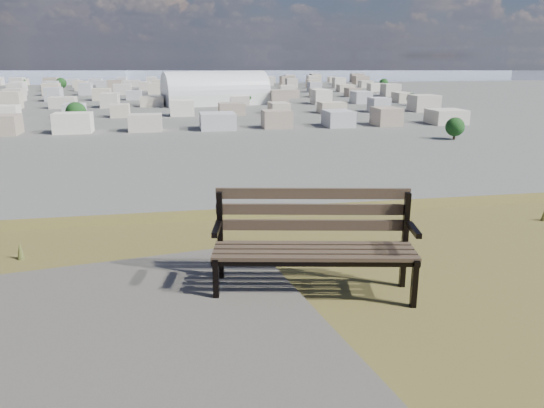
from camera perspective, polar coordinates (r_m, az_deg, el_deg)
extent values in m
cube|color=#463528|center=(4.46, 4.70, -5.86)|extent=(1.73, 0.42, 0.03)
cube|color=#463528|center=(4.57, 4.60, -5.32)|extent=(1.73, 0.42, 0.03)
cube|color=#463528|center=(4.68, 4.50, -4.81)|extent=(1.73, 0.42, 0.03)
cube|color=#463528|center=(4.79, 4.41, -4.32)|extent=(1.73, 0.42, 0.03)
cube|color=#463528|center=(4.81, 4.39, -2.26)|extent=(1.72, 0.37, 0.10)
cube|color=#463528|center=(4.79, 4.41, -0.57)|extent=(1.72, 0.37, 0.10)
cube|color=#463528|center=(4.78, 4.42, 1.13)|extent=(1.72, 0.37, 0.10)
cube|color=black|center=(4.54, -6.04, -8.41)|extent=(0.06, 0.07, 0.43)
cube|color=black|center=(4.84, -5.56, -3.87)|extent=(0.06, 0.07, 0.89)
cube|color=black|center=(4.65, -5.83, -5.35)|extent=(0.14, 0.49, 0.05)
cube|color=black|center=(4.52, -5.98, -2.70)|extent=(0.12, 0.35, 0.04)
cube|color=black|center=(4.66, 15.07, -8.25)|extent=(0.06, 0.07, 0.43)
cube|color=black|center=(4.95, 14.10, -3.83)|extent=(0.06, 0.07, 0.89)
cube|color=black|center=(4.77, 14.66, -5.28)|extent=(0.14, 0.49, 0.05)
cube|color=black|center=(4.64, 15.01, -2.69)|extent=(0.12, 0.35, 0.04)
cube|color=black|center=(4.47, 4.70, -6.43)|extent=(1.72, 0.37, 0.04)
cube|color=black|center=(4.81, 4.39, -4.77)|extent=(1.72, 0.37, 0.04)
cube|color=#57544B|center=(3.62, -15.38, -18.89)|extent=(3.72, 4.81, 0.09)
cone|color=brown|center=(6.15, -25.45, -4.55)|extent=(0.08, 0.08, 0.19)
cone|color=brown|center=(7.69, 27.25, -0.96)|extent=(0.08, 0.08, 0.18)
cube|color=silver|center=(310.40, -6.09, 11.18)|extent=(61.97, 35.73, 6.47)
cylinder|color=silver|center=(310.17, -6.11, 11.78)|extent=(61.97, 35.73, 24.59)
cube|color=silver|center=(211.98, -26.51, 7.66)|extent=(11.00, 11.00, 7.00)
cube|color=beige|center=(206.73, -20.06, 8.19)|extent=(11.00, 11.00, 7.00)
cube|color=#C2B29A|center=(204.19, -13.34, 8.63)|extent=(11.00, 11.00, 7.00)
cube|color=#B0B0B5|center=(204.46, -6.54, 8.95)|extent=(11.00, 11.00, 7.00)
cube|color=beige|center=(207.52, 0.17, 9.15)|extent=(11.00, 11.00, 7.00)
cube|color=gray|center=(213.25, 6.60, 9.23)|extent=(11.00, 11.00, 7.00)
cube|color=beige|center=(221.45, 12.63, 9.19)|extent=(11.00, 11.00, 7.00)
cube|color=beige|center=(231.86, 18.17, 9.07)|extent=(11.00, 11.00, 7.00)
cube|color=#C2B29A|center=(263.10, -26.19, 8.96)|extent=(11.00, 11.00, 7.00)
cube|color=#B0B0B5|center=(257.78, -21.00, 9.41)|extent=(11.00, 11.00, 7.00)
cube|color=beige|center=(254.62, -15.61, 9.80)|extent=(11.00, 11.00, 7.00)
cube|color=gray|center=(253.70, -10.13, 10.10)|extent=(11.00, 11.00, 7.00)
cube|color=beige|center=(255.05, -4.65, 10.32)|extent=(11.00, 11.00, 7.00)
cube|color=beige|center=(258.62, 0.74, 10.44)|extent=(11.00, 11.00, 7.00)
cube|color=silver|center=(264.34, 5.93, 10.48)|extent=(11.00, 11.00, 7.00)
cube|color=beige|center=(272.06, 10.87, 10.43)|extent=(11.00, 11.00, 7.00)
cube|color=#C2B29A|center=(281.61, 15.50, 10.32)|extent=(11.00, 11.00, 7.00)
cube|color=gray|center=(314.33, -25.97, 9.83)|extent=(11.00, 11.00, 7.00)
cube|color=beige|center=(308.96, -21.62, 10.22)|extent=(11.00, 11.00, 7.00)
cube|color=beige|center=(305.38, -17.14, 10.57)|extent=(11.00, 11.00, 7.00)
cube|color=silver|center=(303.67, -12.56, 10.86)|extent=(11.00, 11.00, 7.00)
cube|color=beige|center=(303.85, -7.95, 11.08)|extent=(11.00, 11.00, 7.00)
cube|color=#C2B29A|center=(305.91, -3.38, 11.23)|extent=(11.00, 11.00, 7.00)
cube|color=#B0B0B5|center=(309.83, 1.12, 11.31)|extent=(11.00, 11.00, 7.00)
cube|color=beige|center=(315.53, 5.48, 11.32)|extent=(11.00, 11.00, 7.00)
cube|color=gray|center=(322.92, 9.66, 11.27)|extent=(11.00, 11.00, 7.00)
cube|color=beige|center=(331.88, 13.63, 11.17)|extent=(11.00, 11.00, 7.00)
cube|color=beige|center=(365.60, -25.82, 10.45)|extent=(11.00, 11.00, 7.00)
cube|color=#C2B29A|center=(360.20, -22.08, 10.80)|extent=(11.00, 11.00, 7.00)
cube|color=#B0B0B5|center=(356.33, -18.23, 11.12)|extent=(11.00, 11.00, 7.00)
cube|color=beige|center=(354.05, -14.31, 11.38)|extent=(11.00, 11.00, 7.00)
cube|color=gray|center=(353.39, -10.35, 11.60)|extent=(11.00, 11.00, 7.00)
cube|color=beige|center=(354.36, -6.39, 11.76)|extent=(11.00, 11.00, 7.00)
cube|color=beige|center=(356.94, -2.46, 11.87)|extent=(11.00, 11.00, 7.00)
cube|color=silver|center=(361.10, 1.39, 11.93)|extent=(11.00, 11.00, 7.00)
cube|color=beige|center=(366.79, 5.15, 11.93)|extent=(11.00, 11.00, 7.00)
cube|color=#C2B29A|center=(373.93, 8.77, 11.88)|extent=(11.00, 11.00, 7.00)
cube|color=#B0B0B5|center=(382.45, 12.24, 11.79)|extent=(11.00, 11.00, 7.00)
cube|color=beige|center=(416.92, -25.70, 10.92)|extent=(11.00, 11.00, 7.00)
cube|color=beige|center=(411.49, -22.42, 11.24)|extent=(11.00, 11.00, 7.00)
cube|color=silver|center=(407.40, -19.05, 11.52)|extent=(11.00, 11.00, 7.00)
cube|color=beige|center=(404.69, -15.63, 11.77)|extent=(11.00, 11.00, 7.00)
cube|color=#C2B29A|center=(403.40, -12.16, 11.98)|extent=(11.00, 11.00, 7.00)
cube|color=#B0B0B5|center=(403.54, -8.68, 12.15)|extent=(11.00, 11.00, 7.00)
cube|color=beige|center=(405.10, -5.21, 12.27)|extent=(11.00, 11.00, 7.00)
cube|color=gray|center=(408.06, -1.77, 12.35)|extent=(11.00, 11.00, 7.00)
cube|color=beige|center=(412.41, 1.60, 12.39)|extent=(11.00, 11.00, 7.00)
cube|color=beige|center=(418.09, 4.90, 12.39)|extent=(11.00, 11.00, 7.00)
cube|color=silver|center=(425.05, 8.09, 12.34)|extent=(11.00, 11.00, 7.00)
cube|color=beige|center=(433.23, 11.17, 12.27)|extent=(11.00, 11.00, 7.00)
cube|color=beige|center=(468.25, -25.61, 11.29)|extent=(11.00, 11.00, 7.00)
cube|color=gray|center=(462.80, -22.68, 11.58)|extent=(11.00, 11.00, 7.00)
cube|color=beige|center=(458.54, -19.70, 11.84)|extent=(11.00, 11.00, 7.00)
cube|color=beige|center=(455.51, -16.65, 12.07)|extent=(11.00, 11.00, 7.00)
cube|color=silver|center=(453.73, -13.57, 12.27)|extent=(11.00, 11.00, 7.00)
cube|color=beige|center=(453.21, -10.48, 12.44)|extent=(11.00, 11.00, 7.00)
cube|color=#C2B29A|center=(453.97, -7.37, 12.57)|extent=(11.00, 11.00, 7.00)
cube|color=#B0B0B5|center=(455.99, -4.29, 12.67)|extent=(11.00, 11.00, 7.00)
cube|color=beige|center=(459.25, -1.24, 12.73)|extent=(11.00, 11.00, 7.00)
cube|color=gray|center=(463.74, 1.76, 12.75)|extent=(11.00, 11.00, 7.00)
cube|color=beige|center=(469.41, 4.70, 12.74)|extent=(11.00, 11.00, 7.00)
cube|color=beige|center=(476.22, 7.56, 12.70)|extent=(11.00, 11.00, 7.00)
cube|color=silver|center=(484.13, 10.33, 12.64)|extent=(11.00, 11.00, 7.00)
cube|color=#B0B0B5|center=(519.61, -25.53, 11.59)|extent=(11.00, 11.00, 7.00)
cube|color=beige|center=(514.14, -22.90, 11.85)|extent=(11.00, 11.00, 7.00)
cube|color=gray|center=(509.74, -20.21, 12.09)|extent=(11.00, 11.00, 7.00)
cube|color=beige|center=(506.45, -17.48, 12.31)|extent=(11.00, 11.00, 7.00)
cube|color=beige|center=(504.28, -14.71, 12.50)|extent=(11.00, 11.00, 7.00)
cube|color=silver|center=(503.24, -11.92, 12.66)|extent=(11.00, 11.00, 7.00)
cube|color=beige|center=(503.35, -9.12, 12.80)|extent=(11.00, 11.00, 7.00)
cube|color=#C2B29A|center=(504.60, -6.33, 12.90)|extent=(11.00, 11.00, 7.00)
cube|color=#B0B0B5|center=(506.98, -3.55, 12.98)|extent=(11.00, 11.00, 7.00)
cube|color=beige|center=(510.49, -0.81, 13.02)|extent=(11.00, 11.00, 7.00)
cube|color=gray|center=(515.09, 1.89, 13.04)|extent=(11.00, 11.00, 7.00)
cube|color=beige|center=(520.75, 4.54, 13.03)|extent=(11.00, 11.00, 7.00)
cube|color=beige|center=(527.45, 7.13, 12.99)|extent=(11.00, 11.00, 7.00)
cube|color=silver|center=(535.14, 9.64, 12.93)|extent=(11.00, 11.00, 7.00)
cube|color=#B0B0B5|center=(570.97, -25.47, 11.83)|extent=(11.00, 11.00, 7.00)
cube|color=beige|center=(565.49, -23.07, 12.07)|extent=(11.00, 11.00, 7.00)
cube|color=gray|center=(560.99, -20.63, 12.29)|extent=(11.00, 11.00, 7.00)
cube|color=beige|center=(557.48, -18.15, 12.50)|extent=(11.00, 11.00, 7.00)
cube|color=beige|center=(554.99, -15.64, 12.68)|extent=(11.00, 11.00, 7.00)
cube|color=silver|center=(553.52, -13.10, 12.84)|extent=(11.00, 11.00, 7.00)
cube|color=beige|center=(553.10, -10.56, 12.97)|extent=(11.00, 11.00, 7.00)
cube|color=#C2B29A|center=(553.72, -8.01, 13.09)|extent=(11.00, 11.00, 7.00)
cube|color=#B0B0B5|center=(555.38, -5.47, 13.17)|extent=(11.00, 11.00, 7.00)
cube|color=beige|center=(558.06, -2.95, 13.23)|extent=(11.00, 11.00, 7.00)
cube|color=gray|center=(561.76, -0.46, 13.27)|extent=(11.00, 11.00, 7.00)
cube|color=beige|center=(566.45, 2.00, 13.28)|extent=(11.00, 11.00, 7.00)
cube|color=beige|center=(572.11, 4.41, 13.27)|extent=(11.00, 11.00, 7.00)
cube|color=silver|center=(578.71, 6.77, 13.23)|extent=(11.00, 11.00, 7.00)
cube|color=beige|center=(586.22, 9.08, 13.18)|extent=(11.00, 11.00, 7.00)
cylinder|color=#382A1C|center=(188.75, 19.00, 6.90)|extent=(0.80, 0.80, 2.10)
sphere|color=black|center=(188.34, 19.08, 7.85)|extent=(6.30, 6.30, 6.30)
cylinder|color=#382A1C|center=(227.23, -20.23, 8.22)|extent=(0.80, 0.80, 2.70)
sphere|color=black|center=(226.81, -20.33, 9.23)|extent=(8.10, 8.10, 8.10)
cylinder|color=#382A1C|center=(313.10, 14.75, 10.39)|extent=(0.80, 0.80, 1.95)
sphere|color=black|center=(312.87, 14.79, 10.92)|extent=(5.85, 5.85, 5.85)
cylinder|color=#382A1C|center=(408.21, -1.77, 12.02)|extent=(0.80, 0.80, 2.25)
sphere|color=black|center=(408.01, -1.78, 12.49)|extent=(6.75, 6.75, 6.75)
cylinder|color=#382A1C|center=(471.54, -21.69, 11.48)|extent=(0.80, 0.80, 2.85)
sphere|color=black|center=(471.33, -21.74, 11.99)|extent=(8.55, 8.55, 8.55)
cylinder|color=#382A1C|center=(519.22, -25.28, 11.36)|extent=(0.80, 0.80, 2.40)
sphere|color=black|center=(519.05, -25.33, 11.75)|extent=(7.20, 7.20, 7.20)
cylinder|color=#382A1C|center=(306.64, -2.61, 10.79)|extent=(0.80, 0.80, 2.10)
sphere|color=black|center=(306.39, -2.62, 11.38)|extent=(6.30, 6.30, 6.30)
cylinder|color=#382A1C|center=(457.08, 11.90, 12.11)|extent=(0.80, 0.80, 2.55)
sphere|color=black|center=(456.88, 11.93, 12.59)|extent=(7.65, 7.65, 7.65)
cube|color=gray|center=(903.00, -10.69, 13.69)|extent=(2400.00, 700.00, 0.12)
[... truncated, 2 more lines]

